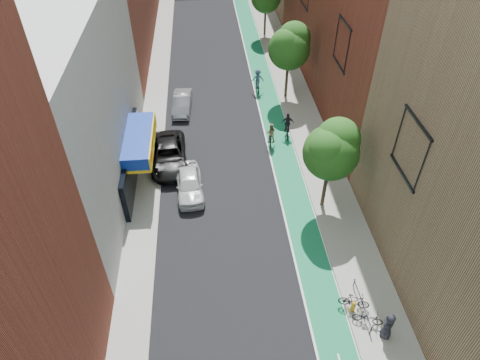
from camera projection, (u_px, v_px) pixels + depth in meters
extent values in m
cube|color=#14744A|center=(265.00, 87.00, 39.97)|extent=(2.00, 68.00, 0.01)
cube|color=gray|center=(157.00, 92.00, 39.24)|extent=(2.00, 68.00, 0.15)
cube|color=gray|center=(291.00, 86.00, 40.10)|extent=(3.00, 68.00, 0.15)
cube|color=silver|center=(51.00, 107.00, 25.99)|extent=(8.00, 20.00, 12.00)
cylinder|color=#332619|center=(325.00, 187.00, 26.98)|extent=(0.24, 0.24, 3.30)
sphere|color=#1D4312|center=(331.00, 153.00, 25.19)|extent=(3.36, 3.36, 3.36)
sphere|color=#1D4312|center=(338.00, 139.00, 24.97)|extent=(2.64, 2.64, 2.64)
sphere|color=#1D4312|center=(328.00, 149.00, 24.63)|extent=(2.40, 2.40, 2.40)
cylinder|color=#332619|center=(287.00, 80.00, 37.45)|extent=(0.24, 0.24, 3.47)
sphere|color=#1D4312|center=(289.00, 49.00, 35.56)|extent=(3.53, 3.53, 3.53)
sphere|color=#1D4312|center=(294.00, 38.00, 35.32)|extent=(2.77, 2.77, 2.77)
sphere|color=#1D4312|center=(287.00, 45.00, 34.99)|extent=(2.52, 2.52, 2.52)
cylinder|color=#332619|center=(265.00, 22.00, 48.05)|extent=(0.24, 0.24, 3.19)
imported|color=silver|center=(189.00, 184.00, 28.61)|extent=(2.07, 4.45, 1.47)
imported|color=black|center=(169.00, 155.00, 30.92)|extent=(3.00, 5.78, 1.56)
imported|color=#919499|center=(182.00, 103.00, 36.55)|extent=(1.76, 4.27, 1.38)
imported|color=black|center=(271.00, 140.00, 32.72)|extent=(0.80, 1.92, 1.12)
imported|color=#9F835D|center=(271.00, 133.00, 32.42)|extent=(0.84, 0.70, 1.56)
imported|color=black|center=(287.00, 131.00, 33.75)|extent=(0.82, 1.73, 0.88)
imported|color=black|center=(288.00, 123.00, 33.34)|extent=(1.02, 0.54, 1.66)
imported|color=black|center=(257.00, 86.00, 39.13)|extent=(0.56, 1.64, 0.97)
imported|color=#384E65|center=(258.00, 78.00, 38.72)|extent=(1.18, 0.72, 1.76)
imported|color=black|center=(354.00, 301.00, 21.91)|extent=(1.66, 0.93, 0.96)
imported|color=black|center=(368.00, 318.00, 21.28)|extent=(1.60, 1.02, 0.79)
imported|color=black|center=(388.00, 326.00, 20.46)|extent=(0.82, 0.96, 1.67)
cylinder|color=#C58D17|center=(353.00, 307.00, 21.87)|extent=(0.23, 0.23, 0.53)
sphere|color=#C58D17|center=(354.00, 304.00, 21.66)|extent=(0.25, 0.25, 0.25)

